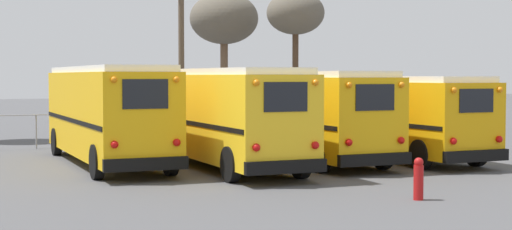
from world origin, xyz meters
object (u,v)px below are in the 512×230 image
at_px(bare_tree_2, 224,20).
at_px(school_bus_3, 383,113).
at_px(school_bus_2, 299,112).
at_px(utility_pole, 181,51).
at_px(school_bus_0, 107,111).
at_px(bare_tree_0, 296,15).
at_px(fire_hydrant, 419,179).
at_px(school_bus_1, 221,113).

bearing_deg(bare_tree_2, school_bus_3, -90.37).
height_order(school_bus_2, utility_pole, utility_pole).
relative_size(school_bus_0, bare_tree_0, 1.38).
xyz_separation_m(bare_tree_0, bare_tree_2, (-2.35, 4.38, -0.05)).
bearing_deg(fire_hydrant, school_bus_3, 62.41).
height_order(school_bus_1, utility_pole, utility_pole).
height_order(school_bus_3, bare_tree_0, bare_tree_0).
xyz_separation_m(school_bus_0, school_bus_3, (9.97, -1.55, -0.17)).
bearing_deg(utility_pole, fire_hydrant, -91.72).
distance_m(school_bus_2, bare_tree_0, 14.15).
relative_size(school_bus_1, bare_tree_0, 1.39).
distance_m(school_bus_2, school_bus_3, 3.34).
xyz_separation_m(school_bus_0, school_bus_1, (3.32, -2.14, -0.04)).
xyz_separation_m(school_bus_1, utility_pole, (2.55, 12.16, 2.47)).
relative_size(bare_tree_2, fire_hydrant, 7.46).
relative_size(school_bus_1, fire_hydrant, 10.00).
bearing_deg(school_bus_2, bare_tree_0, 64.48).
bearing_deg(utility_pole, school_bus_3, -70.52).
distance_m(school_bus_0, fire_hydrant, 11.88).
bearing_deg(school_bus_3, bare_tree_2, 89.63).
distance_m(school_bus_0, bare_tree_0, 17.07).
distance_m(utility_pole, bare_tree_2, 6.96).
bearing_deg(school_bus_2, fire_hydrant, -98.51).
height_order(school_bus_3, bare_tree_2, bare_tree_2).
bearing_deg(school_bus_3, school_bus_2, 175.02).
bearing_deg(school_bus_1, school_bus_2, 14.73).
height_order(bare_tree_2, fire_hydrant, bare_tree_2).
bearing_deg(bare_tree_0, school_bus_3, -101.21).
xyz_separation_m(utility_pole, fire_hydrant, (-0.62, -20.60, -3.71)).
xyz_separation_m(utility_pole, bare_tree_0, (6.55, 0.81, 1.99)).
distance_m(bare_tree_0, bare_tree_2, 4.97).
distance_m(school_bus_3, fire_hydrant, 10.24).
xyz_separation_m(school_bus_0, bare_tree_2, (10.08, 15.23, 4.37)).
height_order(bare_tree_0, bare_tree_2, bare_tree_2).
height_order(school_bus_0, school_bus_2, school_bus_0).
distance_m(school_bus_0, school_bus_3, 10.09).
bearing_deg(bare_tree_0, utility_pole, -172.93).
bearing_deg(fire_hydrant, bare_tree_0, 71.49).
bearing_deg(school_bus_3, school_bus_1, -174.98).
bearing_deg(fire_hydrant, school_bus_0, 116.42).
bearing_deg(bare_tree_2, utility_pole, -128.96).
distance_m(school_bus_3, bare_tree_2, 17.38).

